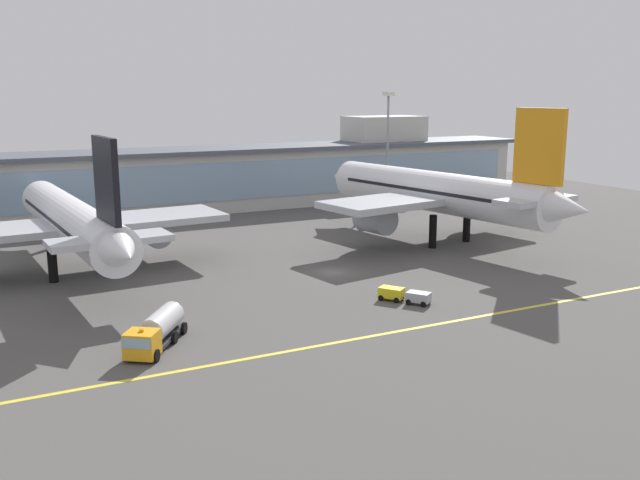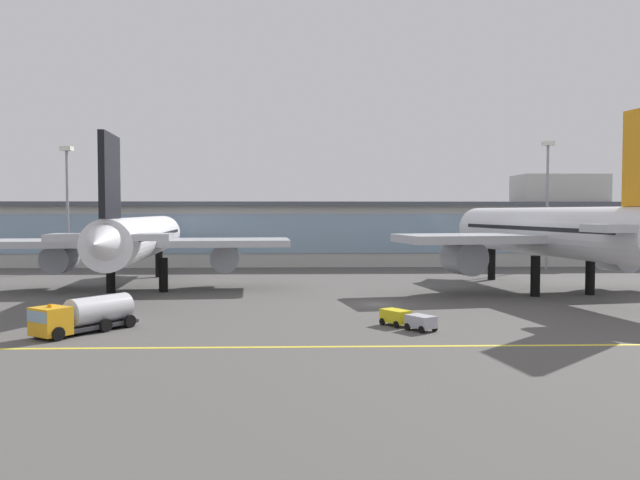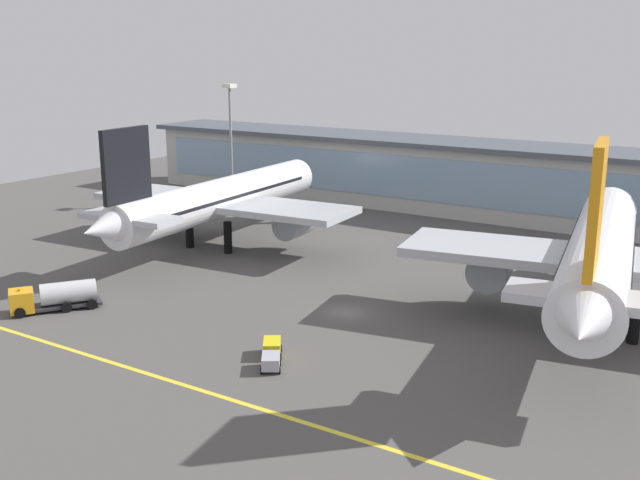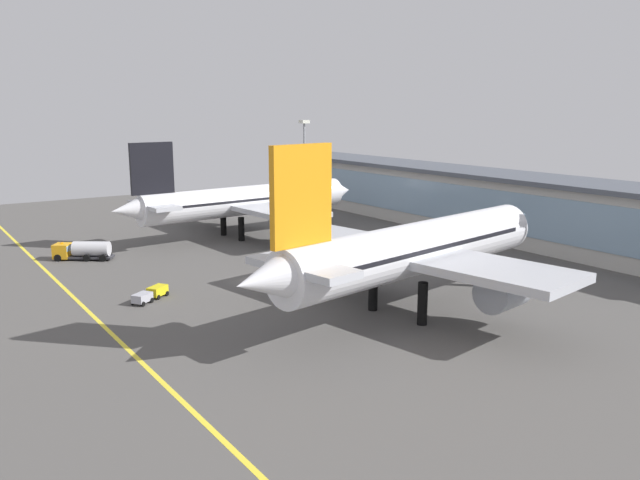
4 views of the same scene
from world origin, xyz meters
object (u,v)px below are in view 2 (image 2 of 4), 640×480
at_px(airliner_near_right, 550,233).
at_px(apron_light_mast_centre, 67,188).
at_px(airliner_near_left, 141,239).
at_px(apron_light_mast_west, 547,185).
at_px(fuel_tanker_truck, 83,315).
at_px(baggage_tug_near, 407,319).

distance_m(airliner_near_right, apron_light_mast_centre, 74.63).
height_order(airliner_near_left, apron_light_mast_west, apron_light_mast_west).
bearing_deg(fuel_tanker_truck, airliner_near_left, -140.26).
bearing_deg(apron_light_mast_west, airliner_near_right, -110.26).
bearing_deg(apron_light_mast_centre, fuel_tanker_truck, -69.77).
xyz_separation_m(airliner_near_left, apron_light_mast_centre, (-17.57, 24.05, 7.23)).
distance_m(airliner_near_right, apron_light_mast_west, 35.43).
relative_size(airliner_near_right, fuel_tanker_truck, 5.72).
distance_m(airliner_near_left, apron_light_mast_west, 69.22).
relative_size(fuel_tanker_truck, apron_light_mast_west, 0.40).
distance_m(fuel_tanker_truck, apron_light_mast_west, 84.71).
bearing_deg(apron_light_mast_centre, apron_light_mast_west, 2.56).
height_order(airliner_near_left, airliner_near_right, airliner_near_right).
bearing_deg(airliner_near_left, fuel_tanker_truck, -179.42).
height_order(fuel_tanker_truck, baggage_tug_near, fuel_tanker_truck).
xyz_separation_m(airliner_near_left, baggage_tug_near, (29.44, -28.69, -5.69)).
xyz_separation_m(airliner_near_right, apron_light_mast_west, (12.01, 32.55, 7.18)).
bearing_deg(airliner_near_left, apron_light_mast_west, -70.27).
relative_size(airliner_near_left, fuel_tanker_truck, 5.69).
relative_size(airliner_near_left, baggage_tug_near, 9.14).
relative_size(fuel_tanker_truck, baggage_tug_near, 1.61).
height_order(fuel_tanker_truck, apron_light_mast_west, apron_light_mast_west).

